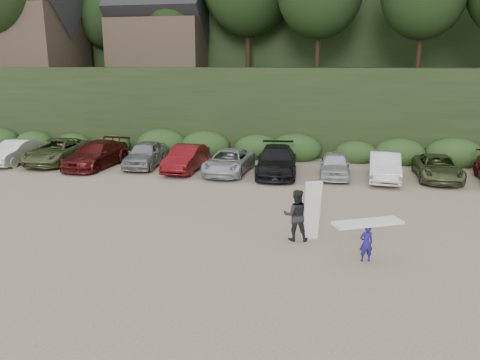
# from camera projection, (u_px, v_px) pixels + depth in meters

# --- Properties ---
(ground) EXTENTS (120.00, 120.00, 0.00)m
(ground) POSITION_uv_depth(u_px,v_px,m) (244.00, 232.00, 18.06)
(ground) COLOR tan
(ground) RESTS_ON ground
(hillside_backdrop) EXTENTS (90.00, 41.50, 28.00)m
(hillside_backdrop) POSITION_uv_depth(u_px,v_px,m) (305.00, 16.00, 49.55)
(hillside_backdrop) COLOR black
(hillside_backdrop) RESTS_ON ground
(parked_cars) EXTENTS (39.32, 6.20, 1.63)m
(parked_cars) POSITION_uv_depth(u_px,v_px,m) (245.00, 160.00, 27.68)
(parked_cars) COLOR #98989C
(parked_cars) RESTS_ON ground
(child_surfer) EXTENTS (2.35, 1.59, 1.38)m
(child_surfer) POSITION_uv_depth(u_px,v_px,m) (367.00, 234.00, 15.19)
(child_surfer) COLOR navy
(child_surfer) RESTS_ON ground
(adult_surfer) EXTENTS (1.42, 0.84, 2.26)m
(adult_surfer) POSITION_uv_depth(u_px,v_px,m) (297.00, 215.00, 17.02)
(adult_surfer) COLOR black
(adult_surfer) RESTS_ON ground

